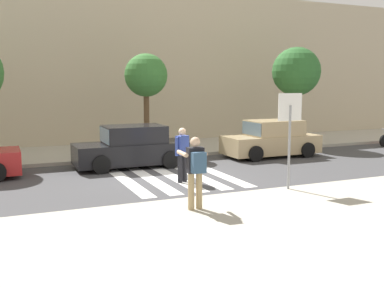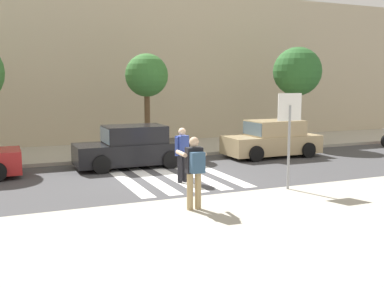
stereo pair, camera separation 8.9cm
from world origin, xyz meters
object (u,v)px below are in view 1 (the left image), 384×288
at_px(parked_car_tan, 272,140).
at_px(street_tree_east, 296,72).
at_px(stop_sign, 290,120).
at_px(photographer_with_backpack, 196,167).
at_px(street_tree_center, 146,76).
at_px(pedestrian_crossing, 182,152).
at_px(parked_car_black, 131,148).

relative_size(parked_car_tan, street_tree_east, 0.87).
distance_m(stop_sign, street_tree_east, 10.11).
bearing_deg(photographer_with_backpack, street_tree_center, 79.32).
distance_m(photographer_with_backpack, street_tree_center, 9.51).
bearing_deg(photographer_with_backpack, pedestrian_crossing, 72.72).
height_order(street_tree_center, street_tree_east, street_tree_east).
relative_size(stop_sign, parked_car_tan, 0.66).
xyz_separation_m(pedestrian_crossing, parked_car_tan, (5.42, 3.19, -0.25)).
relative_size(photographer_with_backpack, street_tree_east, 0.37).
relative_size(photographer_with_backpack, parked_car_black, 0.42).
xyz_separation_m(parked_car_black, street_tree_center, (1.38, 2.44, 2.68)).
relative_size(stop_sign, street_tree_east, 0.57).
relative_size(stop_sign, street_tree_center, 0.64).
relative_size(pedestrian_crossing, street_tree_east, 0.37).
xyz_separation_m(stop_sign, pedestrian_crossing, (-2.19, 2.55, -1.13)).
bearing_deg(street_tree_center, parked_car_black, -119.53).
bearing_deg(pedestrian_crossing, photographer_with_backpack, -107.28).
relative_size(pedestrian_crossing, parked_car_tan, 0.42).
height_order(pedestrian_crossing, street_tree_center, street_tree_center).
height_order(photographer_with_backpack, parked_car_tan, photographer_with_backpack).
distance_m(stop_sign, parked_car_tan, 6.73).
bearing_deg(pedestrian_crossing, stop_sign, -49.41).
xyz_separation_m(photographer_with_backpack, parked_car_black, (0.33, 6.64, -0.44)).
bearing_deg(street_tree_east, parked_car_tan, -141.57).
xyz_separation_m(parked_car_tan, street_tree_center, (-4.78, 2.44, 2.68)).
relative_size(parked_car_black, street_tree_center, 0.97).
relative_size(photographer_with_backpack, parked_car_tan, 0.42).
bearing_deg(photographer_with_backpack, parked_car_tan, 45.64).
xyz_separation_m(stop_sign, street_tree_center, (-1.55, 8.18, 1.30)).
bearing_deg(parked_car_tan, stop_sign, -119.41).
bearing_deg(street_tree_center, stop_sign, -79.28).
height_order(pedestrian_crossing, parked_car_black, pedestrian_crossing).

